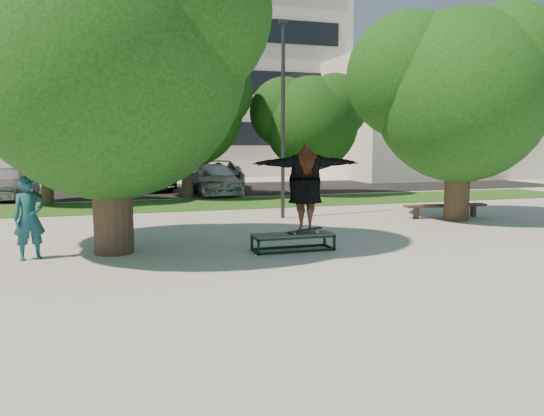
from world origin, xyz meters
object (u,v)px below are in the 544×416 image
object	(u,v)px
lamppost	(283,118)
car_dark	(149,175)
car_silver_b	(215,179)
car_silver_a	(9,183)
car_grey	(218,175)
bench	(445,206)
bystander	(29,218)
tree_left	(102,45)
grind_box	(293,242)
tree_right	(457,86)

from	to	relation	value
lamppost	car_dark	distance (m)	12.16
car_dark	car_silver_b	xyz separation A→B (m)	(2.77, -2.97, -0.10)
car_silver_a	car_grey	size ratio (longest dim) A/B	0.77
bench	car_dark	bearing A→B (deg)	126.38
car_dark	car_grey	world-z (taller)	car_dark
lamppost	bystander	distance (m)	8.34
lamppost	tree_left	bearing A→B (deg)	-143.58
lamppost	grind_box	bearing A→B (deg)	-105.89
bench	tree_right	bearing A→B (deg)	-96.66
car_silver_a	car_silver_b	distance (m)	8.77
tree_left	tree_right	bearing A→B (deg)	11.03
tree_right	car_dark	distance (m)	16.04
tree_right	car_silver_a	bearing A→B (deg)	143.02
lamppost	tree_right	bearing A→B (deg)	-21.28
tree_right	car_silver_a	world-z (taller)	tree_right
car_silver_b	bystander	bearing A→B (deg)	-116.78
car_grey	bystander	bearing A→B (deg)	-103.71
bystander	car_silver_b	size ratio (longest dim) A/B	0.36
bench	bystander	bearing A→B (deg)	-163.30
car_silver_b	grind_box	bearing A→B (deg)	-94.02
car_dark	car_grey	size ratio (longest dim) A/B	0.88
tree_left	bench	size ratio (longest dim) A/B	2.54
tree_left	car_dark	xyz separation A→B (m)	(2.02, 15.38, -3.64)
tree_right	grind_box	xyz separation A→B (m)	(-6.32, -3.00, -3.90)
car_grey	grind_box	bearing A→B (deg)	-83.71
lamppost	bystander	xyz separation A→B (m)	(-6.84, -4.17, -2.29)
tree_left	grind_box	bearing A→B (deg)	-14.51
tree_right	car_grey	xyz separation A→B (m)	(-4.88, 12.25, -3.34)
car_grey	car_silver_b	bearing A→B (deg)	-94.68
tree_left	car_dark	world-z (taller)	tree_left
tree_right	lamppost	xyz separation A→B (m)	(-4.92, 1.92, -0.94)
car_silver_a	car_silver_b	size ratio (longest dim) A/B	0.89
car_grey	tree_right	bearing A→B (deg)	-56.61
lamppost	bench	size ratio (longest dim) A/B	2.18
grind_box	bench	world-z (taller)	bench
tree_left	car_grey	world-z (taller)	tree_left
bystander	car_silver_a	xyz separation A→B (m)	(-2.42, 12.93, -0.14)
grind_box	bystander	xyz separation A→B (m)	(-5.45, 0.74, 0.67)
tree_right	tree_left	bearing A→B (deg)	-168.97
car_grey	car_silver_b	distance (m)	1.91
grind_box	bench	bearing A→B (deg)	28.46
bench	car_grey	xyz separation A→B (m)	(-4.97, 11.78, 0.40)
tree_left	car_silver_a	distance (m)	13.78
grind_box	bystander	bearing A→B (deg)	172.25
lamppost	bench	world-z (taller)	lamppost
tree_right	lamppost	bearing A→B (deg)	158.72
tree_right	car_silver_b	size ratio (longest dim) A/B	1.38
tree_right	car_silver_b	bearing A→B (deg)	117.48
bystander	car_silver_a	world-z (taller)	bystander
tree_right	car_dark	xyz separation A→B (m)	(-8.19, 13.39, -3.31)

